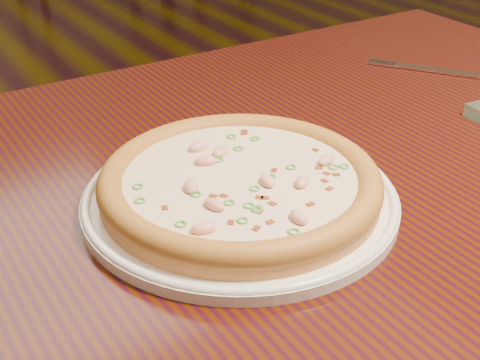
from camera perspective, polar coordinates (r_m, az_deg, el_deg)
hero_table at (r=0.86m, az=4.99°, el=-3.92°), size 1.20×0.80×0.75m
plate at (r=0.71m, az=0.00°, el=-1.49°), size 0.34×0.34×0.02m
pizza at (r=0.70m, az=0.00°, el=-0.21°), size 0.30×0.30×0.03m
fork at (r=1.12m, az=15.63°, el=9.12°), size 0.11×0.15×0.00m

